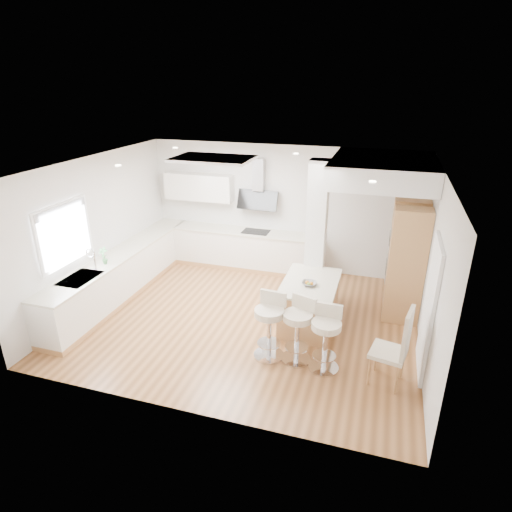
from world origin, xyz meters
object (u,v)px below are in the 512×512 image
(peninsula, at_px, (309,303))
(bar_stool_c, at_px, (326,335))
(bar_stool_a, at_px, (270,323))
(dining_chair, at_px, (397,345))
(bar_stool_b, at_px, (298,326))

(peninsula, distance_m, bar_stool_c, 1.25)
(bar_stool_a, xyz_separation_m, dining_chair, (1.88, -0.14, 0.05))
(bar_stool_b, bearing_deg, bar_stool_a, -155.49)
(peninsula, height_order, bar_stool_c, bar_stool_c)
(peninsula, bearing_deg, bar_stool_a, -111.05)
(bar_stool_b, bearing_deg, dining_chair, 13.22)
(bar_stool_b, xyz_separation_m, dining_chair, (1.44, -0.17, 0.06))
(peninsula, height_order, bar_stool_b, bar_stool_b)
(peninsula, distance_m, dining_chair, 1.93)
(bar_stool_b, xyz_separation_m, bar_stool_c, (0.44, -0.09, -0.01))
(bar_stool_b, distance_m, dining_chair, 1.45)
(bar_stool_b, relative_size, bar_stool_c, 1.02)
(bar_stool_c, height_order, dining_chair, dining_chair)
(peninsula, xyz_separation_m, bar_stool_b, (0.02, -1.07, 0.16))
(peninsula, bearing_deg, bar_stool_b, -88.98)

